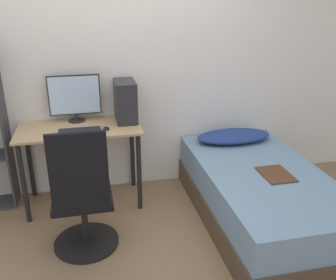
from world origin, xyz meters
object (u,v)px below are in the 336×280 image
object	(u,v)px
office_chair	(83,206)
bed	(260,196)
keyboard	(80,130)
pc_tower	(125,101)
monitor	(75,97)

from	to	relation	value
office_chair	bed	distance (m)	1.53
keyboard	pc_tower	distance (m)	0.51
office_chair	monitor	distance (m)	1.11
bed	pc_tower	size ratio (longest dim) A/B	4.93
bed	keyboard	xyz separation A→B (m)	(-1.51, 0.54, 0.54)
office_chair	bed	world-z (taller)	office_chair
keyboard	pc_tower	bearing A→B (deg)	25.65
monitor	pc_tower	world-z (taller)	monitor
office_chair	keyboard	size ratio (longest dim) A/B	2.91
bed	monitor	world-z (taller)	monitor
bed	monitor	bearing A→B (deg)	151.27
bed	pc_tower	xyz separation A→B (m)	(-1.08, 0.75, 0.72)
monitor	pc_tower	distance (m)	0.47
office_chair	pc_tower	xyz separation A→B (m)	(0.45, 0.84, 0.57)
keyboard	pc_tower	size ratio (longest dim) A/B	0.95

